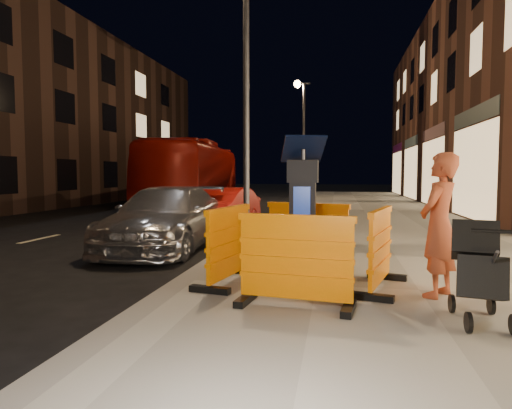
% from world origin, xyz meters
% --- Properties ---
extents(ground_plane, '(120.00, 120.00, 0.00)m').
position_xyz_m(ground_plane, '(0.00, 0.00, 0.00)').
color(ground_plane, black).
rests_on(ground_plane, ground).
extents(sidewalk, '(6.00, 60.00, 0.15)m').
position_xyz_m(sidewalk, '(3.00, 0.00, 0.07)').
color(sidewalk, gray).
rests_on(sidewalk, ground).
extents(kerb, '(0.30, 60.00, 0.15)m').
position_xyz_m(kerb, '(0.00, 0.00, 0.07)').
color(kerb, slate).
rests_on(kerb, ground).
extents(parking_kiosk, '(0.67, 0.67, 1.77)m').
position_xyz_m(parking_kiosk, '(1.58, -0.03, 1.03)').
color(parking_kiosk, black).
rests_on(parking_kiosk, sidewalk).
extents(barrier_front, '(1.33, 0.69, 0.99)m').
position_xyz_m(barrier_front, '(1.58, -0.98, 0.64)').
color(barrier_front, orange).
rests_on(barrier_front, sidewalk).
extents(barrier_back, '(1.36, 0.85, 0.99)m').
position_xyz_m(barrier_back, '(1.58, 0.92, 0.64)').
color(barrier_back, orange).
rests_on(barrier_back, sidewalk).
extents(barrier_kerbside, '(0.75, 1.34, 0.99)m').
position_xyz_m(barrier_kerbside, '(0.63, -0.03, 0.64)').
color(barrier_kerbside, orange).
rests_on(barrier_kerbside, sidewalk).
extents(barrier_bldgside, '(0.83, 1.36, 0.99)m').
position_xyz_m(barrier_bldgside, '(2.53, -0.03, 0.64)').
color(barrier_bldgside, orange).
rests_on(barrier_bldgside, sidewalk).
extents(car_silver, '(1.96, 4.49, 1.28)m').
position_xyz_m(car_silver, '(-1.50, 3.22, 0.00)').
color(car_silver, '#BBBBC0').
rests_on(car_silver, ground).
extents(car_red, '(1.64, 3.70, 1.18)m').
position_xyz_m(car_red, '(-1.08, 6.02, 0.00)').
color(car_red, '#9F140D').
rests_on(car_red, ground).
extents(bus_doubledecker, '(3.54, 10.94, 2.99)m').
position_xyz_m(bus_doubledecker, '(-4.58, 14.70, 0.00)').
color(bus_doubledecker, maroon).
rests_on(bus_doubledecker, ground).
extents(man, '(0.66, 0.72, 1.66)m').
position_xyz_m(man, '(3.16, -0.26, 0.98)').
color(man, '#9A4024').
rests_on(man, sidewalk).
extents(stroller, '(0.65, 0.84, 0.94)m').
position_xyz_m(stroller, '(3.36, -1.16, 0.62)').
color(stroller, black).
rests_on(stroller, sidewalk).
extents(street_lamp_mid, '(0.12, 0.12, 6.00)m').
position_xyz_m(street_lamp_mid, '(0.25, 3.00, 3.15)').
color(street_lamp_mid, '#3F3F44').
rests_on(street_lamp_mid, sidewalk).
extents(street_lamp_far, '(0.12, 0.12, 6.00)m').
position_xyz_m(street_lamp_far, '(0.25, 18.00, 3.15)').
color(street_lamp_far, '#3F3F44').
rests_on(street_lamp_far, sidewalk).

